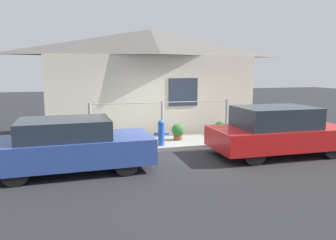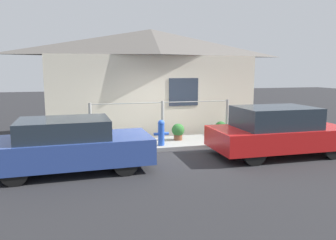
{
  "view_description": "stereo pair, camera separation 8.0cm",
  "coord_description": "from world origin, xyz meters",
  "px_view_note": "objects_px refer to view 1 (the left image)",
  "views": [
    {
      "loc": [
        -2.82,
        -9.15,
        2.4
      ],
      "look_at": [
        -0.14,
        0.3,
        0.9
      ],
      "focal_mm": 35.0,
      "sensor_mm": 36.0,
      "label": 1
    },
    {
      "loc": [
        -2.74,
        -9.17,
        2.4
      ],
      "look_at": [
        -0.14,
        0.3,
        0.9
      ],
      "focal_mm": 35.0,
      "sensor_mm": 36.0,
      "label": 2
    }
  ],
  "objects_px": {
    "potted_plant_by_fence": "(89,136)",
    "potted_plant_corner": "(220,128)",
    "car_right": "(278,131)",
    "car_left": "(70,145)",
    "fire_hydrant": "(161,132)",
    "potted_plant_near_hydrant": "(178,131)"
  },
  "relations": [
    {
      "from": "potted_plant_by_fence",
      "to": "potted_plant_corner",
      "type": "relative_size",
      "value": 1.08
    },
    {
      "from": "car_right",
      "to": "car_left",
      "type": "bearing_deg",
      "value": -179.38
    },
    {
      "from": "fire_hydrant",
      "to": "car_left",
      "type": "bearing_deg",
      "value": -149.15
    },
    {
      "from": "car_right",
      "to": "potted_plant_by_fence",
      "type": "relative_size",
      "value": 7.24
    },
    {
      "from": "car_right",
      "to": "potted_plant_near_hydrant",
      "type": "bearing_deg",
      "value": 136.72
    },
    {
      "from": "car_right",
      "to": "potted_plant_corner",
      "type": "bearing_deg",
      "value": 103.24
    },
    {
      "from": "potted_plant_near_hydrant",
      "to": "fire_hydrant",
      "type": "bearing_deg",
      "value": -140.05
    },
    {
      "from": "car_left",
      "to": "car_right",
      "type": "distance_m",
      "value": 5.64
    },
    {
      "from": "potted_plant_by_fence",
      "to": "potted_plant_near_hydrant",
      "type": "bearing_deg",
      "value": 0.22
    },
    {
      "from": "fire_hydrant",
      "to": "potted_plant_by_fence",
      "type": "bearing_deg",
      "value": 164.38
    },
    {
      "from": "car_right",
      "to": "potted_plant_by_fence",
      "type": "height_order",
      "value": "car_right"
    },
    {
      "from": "car_left",
      "to": "car_right",
      "type": "relative_size",
      "value": 0.99
    },
    {
      "from": "potted_plant_corner",
      "to": "fire_hydrant",
      "type": "bearing_deg",
      "value": -157.9
    },
    {
      "from": "car_right",
      "to": "potted_plant_near_hydrant",
      "type": "relative_size",
      "value": 7.12
    },
    {
      "from": "car_left",
      "to": "potted_plant_near_hydrant",
      "type": "height_order",
      "value": "car_left"
    },
    {
      "from": "car_left",
      "to": "car_right",
      "type": "height_order",
      "value": "car_right"
    },
    {
      "from": "car_right",
      "to": "potted_plant_by_fence",
      "type": "bearing_deg",
      "value": 157.65
    },
    {
      "from": "fire_hydrant",
      "to": "potted_plant_near_hydrant",
      "type": "bearing_deg",
      "value": 39.95
    },
    {
      "from": "potted_plant_corner",
      "to": "car_left",
      "type": "bearing_deg",
      "value": -153.17
    },
    {
      "from": "car_left",
      "to": "potted_plant_corner",
      "type": "bearing_deg",
      "value": 25.28
    },
    {
      "from": "car_left",
      "to": "potted_plant_corner",
      "type": "distance_m",
      "value": 5.69
    },
    {
      "from": "car_right",
      "to": "potted_plant_near_hydrant",
      "type": "height_order",
      "value": "car_right"
    }
  ]
}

